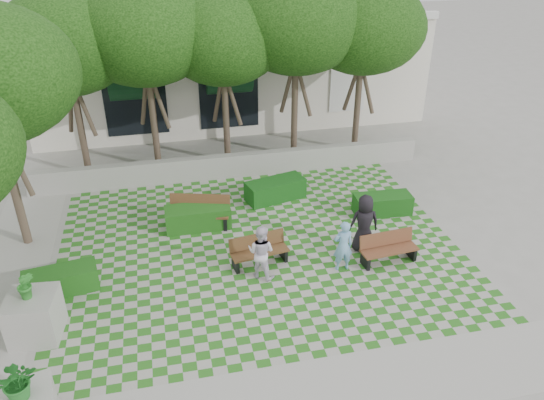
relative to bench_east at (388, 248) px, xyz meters
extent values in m
plane|color=gray|center=(-3.57, 0.40, -0.43)|extent=(90.00, 90.00, 0.00)
plane|color=#2B721E|center=(-3.57, 1.40, -0.43)|extent=(12.00, 12.00, 0.00)
cube|color=#9E9B93|center=(-3.57, -4.30, -0.43)|extent=(16.00, 2.00, 0.01)
cube|color=#9E9B93|center=(-10.77, 1.40, -0.43)|extent=(2.00, 12.00, 0.01)
cube|color=#9E9B93|center=(-3.57, 6.60, 0.02)|extent=(15.00, 0.36, 0.90)
cube|color=brown|center=(0.01, -0.07, -0.01)|extent=(1.74, 0.68, 0.06)
cube|color=brown|center=(-0.02, 0.18, 0.25)|extent=(1.71, 0.28, 0.43)
cube|color=black|center=(-0.75, -0.14, -0.22)|extent=(0.14, 0.48, 0.42)
cube|color=black|center=(0.76, 0.00, -0.22)|extent=(0.14, 0.48, 0.42)
cube|color=#51351C|center=(-3.71, 0.65, -0.01)|extent=(1.75, 0.78, 0.06)
cube|color=#51351C|center=(-3.75, 0.89, 0.24)|extent=(1.68, 0.39, 0.42)
cube|color=black|center=(-4.45, 0.53, -0.22)|extent=(0.17, 0.48, 0.41)
cube|color=black|center=(-2.97, 0.77, -0.22)|extent=(0.17, 0.48, 0.41)
cube|color=brown|center=(-5.22, 3.14, 0.06)|extent=(2.06, 1.11, 0.07)
cube|color=brown|center=(-5.14, 3.42, 0.36)|extent=(1.94, 0.66, 0.50)
cube|color=black|center=(-6.06, 3.38, -0.19)|extent=(0.25, 0.56, 0.48)
cube|color=black|center=(-4.37, 2.91, -0.19)|extent=(0.25, 0.56, 0.48)
cube|color=#144813|center=(0.96, 2.67, -0.09)|extent=(1.97, 0.87, 0.68)
cube|color=#124614|center=(-2.38, 4.43, -0.06)|extent=(2.24, 1.35, 0.73)
cube|color=#194D14|center=(-5.26, 3.12, -0.07)|extent=(2.09, 0.84, 0.73)
cube|color=#195015|center=(-9.21, 0.62, -0.10)|extent=(2.02, 1.07, 0.67)
imported|color=#247427|center=(-9.23, -3.98, 1.05)|extent=(0.87, 0.80, 0.83)
cube|color=#9E9B93|center=(-9.58, -1.03, 0.14)|extent=(1.25, 1.25, 1.14)
imported|color=#308B2C|center=(-9.58, -1.03, 1.09)|extent=(0.45, 0.37, 0.75)
imported|color=#77AEDA|center=(-1.45, -0.09, 0.36)|extent=(0.58, 0.38, 1.59)
imported|color=black|center=(-0.50, 0.76, 0.48)|extent=(0.95, 0.67, 1.83)
imported|color=white|center=(-3.79, 0.09, 0.39)|extent=(1.00, 0.96, 1.63)
cylinder|color=#47382B|center=(-9.07, 8.00, 1.39)|extent=(0.26, 0.26, 3.64)
ellipsoid|color=#1E4C11|center=(-9.07, 8.00, 4.64)|extent=(4.80, 4.80, 3.60)
cylinder|color=#47382B|center=(-6.37, 8.00, 1.47)|extent=(0.26, 0.26, 3.81)
ellipsoid|color=#1E4C11|center=(-6.37, 8.00, 4.87)|extent=(5.00, 5.00, 3.75)
cylinder|color=#47382B|center=(-3.57, 8.00, 1.36)|extent=(0.26, 0.26, 3.58)
ellipsoid|color=#1E4C11|center=(-3.57, 8.00, 4.56)|extent=(4.60, 4.60, 3.45)
cylinder|color=#47382B|center=(-0.77, 8.00, 1.53)|extent=(0.26, 0.26, 3.92)
ellipsoid|color=#1E4C11|center=(-0.77, 8.00, 5.03)|extent=(5.20, 5.20, 3.90)
cylinder|color=#47382B|center=(1.93, 8.00, 1.42)|extent=(0.26, 0.26, 3.70)
ellipsoid|color=#1E4C11|center=(1.93, 8.00, 4.72)|extent=(4.80, 4.80, 3.60)
cylinder|color=#47382B|center=(-10.57, 3.40, 1.47)|extent=(0.26, 0.26, 3.81)
cube|color=silver|center=(-2.57, 14.60, 2.07)|extent=(18.00, 8.00, 5.00)
cube|color=white|center=(-2.57, 10.60, 4.57)|extent=(18.00, 0.30, 0.30)
cube|color=black|center=(2.43, 10.58, 1.77)|extent=(1.40, 0.10, 2.40)
cylinder|color=#0E3619|center=(-7.07, 10.58, 2.57)|extent=(3.00, 1.80, 1.80)
cube|color=black|center=(-7.07, 10.58, 1.17)|extent=(2.60, 0.08, 2.20)
cylinder|color=#0E3619|center=(-3.07, 10.58, 2.57)|extent=(3.00, 1.80, 1.80)
cube|color=black|center=(-3.07, 10.58, 1.17)|extent=(2.60, 0.08, 2.20)
camera|label=1|loc=(-6.14, -11.83, 8.75)|focal=35.00mm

